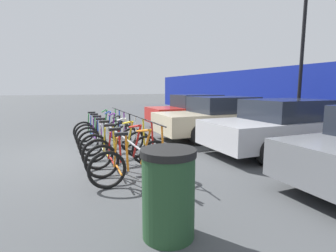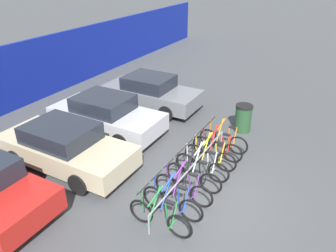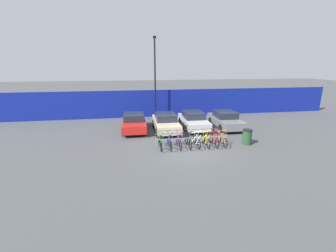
{
  "view_description": "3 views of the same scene",
  "coord_description": "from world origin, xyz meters",
  "px_view_note": "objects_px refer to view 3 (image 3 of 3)",
  "views": [
    {
      "loc": [
        6.89,
        -0.7,
        1.7
      ],
      "look_at": [
        0.02,
        2.19,
        0.61
      ],
      "focal_mm": 28.0,
      "sensor_mm": 36.0,
      "label": 1
    },
    {
      "loc": [
        -6.59,
        -2.49,
        5.78
      ],
      "look_at": [
        0.94,
        1.72,
        1.35
      ],
      "focal_mm": 35.0,
      "sensor_mm": 36.0,
      "label": 2
    },
    {
      "loc": [
        -3.22,
        -12.91,
        5.31
      ],
      "look_at": [
        -0.98,
        1.14,
        1.31
      ],
      "focal_mm": 24.0,
      "sensor_mm": 36.0,
      "label": 3
    }
  ],
  "objects_px": {
    "bicycle_purple": "(179,142)",
    "car_grey": "(225,120)",
    "bicycle_red": "(214,140)",
    "bicycle_black": "(188,141)",
    "bicycle_white": "(197,141)",
    "car_silver": "(193,120)",
    "bicycle_orange": "(222,140)",
    "car_red": "(134,122)",
    "lamp_post": "(155,75)",
    "bike_rack": "(191,139)",
    "trash_bin": "(247,137)",
    "bicycle_green": "(160,143)",
    "car_beige": "(166,122)",
    "bicycle_yellow": "(206,140)",
    "bicycle_blue": "(169,142)"
  },
  "relations": [
    {
      "from": "car_beige",
      "to": "lamp_post",
      "type": "xyz_separation_m",
      "value": [
        -0.39,
        4.08,
        3.49
      ]
    },
    {
      "from": "bicycle_purple",
      "to": "car_beige",
      "type": "bearing_deg",
      "value": 95.24
    },
    {
      "from": "bicycle_purple",
      "to": "bicycle_white",
      "type": "bearing_deg",
      "value": 1.16
    },
    {
      "from": "bicycle_black",
      "to": "car_grey",
      "type": "distance_m",
      "value": 5.83
    },
    {
      "from": "bicycle_yellow",
      "to": "trash_bin",
      "type": "height_order",
      "value": "bicycle_yellow"
    },
    {
      "from": "bike_rack",
      "to": "trash_bin",
      "type": "distance_m",
      "value": 3.8
    },
    {
      "from": "bicycle_orange",
      "to": "bicycle_white",
      "type": "bearing_deg",
      "value": 178.79
    },
    {
      "from": "lamp_post",
      "to": "bicycle_yellow",
      "type": "bearing_deg",
      "value": -72.68
    },
    {
      "from": "bicycle_black",
      "to": "lamp_post",
      "type": "relative_size",
      "value": 0.22
    },
    {
      "from": "bicycle_yellow",
      "to": "car_silver",
      "type": "relative_size",
      "value": 0.41
    },
    {
      "from": "car_silver",
      "to": "lamp_post",
      "type": "relative_size",
      "value": 0.55
    },
    {
      "from": "bicycle_purple",
      "to": "car_silver",
      "type": "distance_m",
      "value": 4.75
    },
    {
      "from": "bicycle_blue",
      "to": "lamp_post",
      "type": "xyz_separation_m",
      "value": [
        -0.05,
        7.97,
        3.81
      ]
    },
    {
      "from": "bicycle_green",
      "to": "car_beige",
      "type": "distance_m",
      "value": 4.02
    },
    {
      "from": "car_grey",
      "to": "lamp_post",
      "type": "relative_size",
      "value": 0.54
    },
    {
      "from": "bicycle_orange",
      "to": "car_red",
      "type": "distance_m",
      "value": 7.17
    },
    {
      "from": "bicycle_blue",
      "to": "bicycle_purple",
      "type": "height_order",
      "value": "same"
    },
    {
      "from": "car_grey",
      "to": "bike_rack",
      "type": "bearing_deg",
      "value": -135.9
    },
    {
      "from": "bicycle_red",
      "to": "car_red",
      "type": "distance_m",
      "value": 6.73
    },
    {
      "from": "bicycle_red",
      "to": "car_grey",
      "type": "xyz_separation_m",
      "value": [
        2.46,
        4.01,
        0.31
      ]
    },
    {
      "from": "bicycle_blue",
      "to": "bicycle_green",
      "type": "bearing_deg",
      "value": 178.17
    },
    {
      "from": "bicycle_blue",
      "to": "bicycle_orange",
      "type": "distance_m",
      "value": 3.56
    },
    {
      "from": "bicycle_red",
      "to": "car_silver",
      "type": "relative_size",
      "value": 0.41
    },
    {
      "from": "car_red",
      "to": "bicycle_yellow",
      "type": "bearing_deg",
      "value": -42.66
    },
    {
      "from": "car_silver",
      "to": "trash_bin",
      "type": "bearing_deg",
      "value": -59.82
    },
    {
      "from": "bicycle_black",
      "to": "car_beige",
      "type": "distance_m",
      "value": 4.01
    },
    {
      "from": "bicycle_green",
      "to": "car_beige",
      "type": "height_order",
      "value": "car_beige"
    },
    {
      "from": "car_red",
      "to": "bicycle_green",
      "type": "bearing_deg",
      "value": -69.55
    },
    {
      "from": "bicycle_green",
      "to": "car_red",
      "type": "bearing_deg",
      "value": 112.58
    },
    {
      "from": "bicycle_blue",
      "to": "bicycle_black",
      "type": "height_order",
      "value": "same"
    },
    {
      "from": "bicycle_black",
      "to": "car_grey",
      "type": "xyz_separation_m",
      "value": [
        4.22,
        4.01,
        0.31
      ]
    },
    {
      "from": "bicycle_purple",
      "to": "car_red",
      "type": "xyz_separation_m",
      "value": [
        -2.81,
        4.26,
        0.31
      ]
    },
    {
      "from": "bicycle_yellow",
      "to": "car_red",
      "type": "bearing_deg",
      "value": 136.14
    },
    {
      "from": "car_red",
      "to": "car_silver",
      "type": "distance_m",
      "value": 4.93
    },
    {
      "from": "car_red",
      "to": "trash_bin",
      "type": "distance_m",
      "value": 8.66
    },
    {
      "from": "bicycle_yellow",
      "to": "car_red",
      "type": "distance_m",
      "value": 6.3
    },
    {
      "from": "car_grey",
      "to": "bicycle_black",
      "type": "bearing_deg",
      "value": -136.48
    },
    {
      "from": "car_beige",
      "to": "trash_bin",
      "type": "xyz_separation_m",
      "value": [
        4.94,
        -4.02,
        -0.17
      ]
    },
    {
      "from": "bicycle_blue",
      "to": "lamp_post",
      "type": "distance_m",
      "value": 8.84
    },
    {
      "from": "bicycle_white",
      "to": "car_silver",
      "type": "distance_m",
      "value": 4.35
    },
    {
      "from": "bicycle_white",
      "to": "bicycle_orange",
      "type": "relative_size",
      "value": 1.0
    },
    {
      "from": "bicycle_purple",
      "to": "car_grey",
      "type": "bearing_deg",
      "value": 40.73
    },
    {
      "from": "bicycle_blue",
      "to": "bicycle_white",
      "type": "distance_m",
      "value": 1.81
    },
    {
      "from": "bike_rack",
      "to": "car_grey",
      "type": "relative_size",
      "value": 1.13
    },
    {
      "from": "bicycle_green",
      "to": "bicycle_red",
      "type": "bearing_deg",
      "value": 2.13
    },
    {
      "from": "car_silver",
      "to": "car_grey",
      "type": "relative_size",
      "value": 1.01
    },
    {
      "from": "bicycle_purple",
      "to": "bicycle_red",
      "type": "relative_size",
      "value": 1.0
    },
    {
      "from": "bicycle_red",
      "to": "bicycle_black",
      "type": "bearing_deg",
      "value": -178.14
    },
    {
      "from": "bike_rack",
      "to": "trash_bin",
      "type": "bearing_deg",
      "value": -4.16
    },
    {
      "from": "bicycle_green",
      "to": "bike_rack",
      "type": "bearing_deg",
      "value": 6.22
    }
  ]
}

